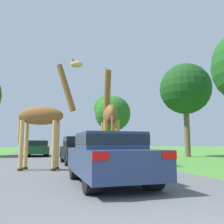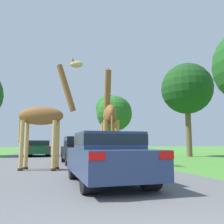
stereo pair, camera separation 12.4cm
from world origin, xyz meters
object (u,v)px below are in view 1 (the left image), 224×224
object	(u,v)px
car_far_ahead	(85,148)
tree_mid_field	(107,108)
giraffe_near_road	(109,117)
tree_right_cluster	(113,114)
car_queue_right	(37,148)
giraffe_companion	(44,117)
car_queue_left	(79,149)
car_lead_maroon	(109,156)
tree_centre_back	(185,89)

from	to	relation	value
car_far_ahead	tree_mid_field	size ratio (longest dim) A/B	0.59
giraffe_near_road	car_far_ahead	size ratio (longest dim) A/B	1.05
tree_right_cluster	car_queue_right	bearing A→B (deg)	-173.75
tree_mid_field	giraffe_companion	bearing A→B (deg)	-112.35
car_queue_left	tree_right_cluster	xyz separation A→B (m)	(5.06, 9.82, 3.39)
car_queue_left	car_far_ahead	world-z (taller)	car_queue_left
giraffe_companion	giraffe_near_road	bearing A→B (deg)	102.93
giraffe_near_road	tree_right_cluster	xyz separation A→B (m)	(4.21, 12.97, 1.87)
giraffe_near_road	car_lead_maroon	distance (m)	4.27
car_far_ahead	car_queue_right	bearing A→B (deg)	132.13
car_queue_right	car_queue_left	size ratio (longest dim) A/B	1.12
tree_centre_back	tree_right_cluster	bearing A→B (deg)	131.55
car_lead_maroon	tree_mid_field	xyz separation A→B (m)	(7.42, 26.37, 5.44)
car_queue_left	tree_right_cluster	world-z (taller)	tree_right_cluster
giraffe_companion	car_far_ahead	xyz separation A→B (m)	(3.31, 7.93, -1.49)
car_far_ahead	tree_right_cluster	distance (m)	6.96
tree_right_cluster	tree_mid_field	xyz separation A→B (m)	(2.09, 9.59, 2.02)
giraffe_near_road	giraffe_companion	bearing A→B (deg)	-175.50
car_queue_right	tree_mid_field	world-z (taller)	tree_mid_field
tree_centre_back	tree_right_cluster	xyz separation A→B (m)	(-4.98, 5.62, -1.70)
giraffe_companion	tree_centre_back	xyz separation A→B (m)	(12.04, 7.08, 3.62)
car_queue_right	car_queue_left	xyz separation A→B (m)	(2.29, -9.01, 0.06)
giraffe_near_road	giraffe_companion	distance (m)	2.87
car_far_ahead	tree_mid_field	xyz separation A→B (m)	(5.85, 14.36, 5.44)
car_lead_maroon	tree_centre_back	world-z (taller)	tree_centre_back
car_far_ahead	tree_centre_back	world-z (taller)	tree_centre_back
car_lead_maroon	car_queue_right	xyz separation A→B (m)	(-2.02, 15.97, -0.03)
giraffe_companion	tree_centre_back	distance (m)	14.43
giraffe_near_road	tree_right_cluster	bearing A→B (deg)	81.92
car_queue_right	car_queue_left	world-z (taller)	car_queue_left
tree_right_cluster	tree_mid_field	size ratio (longest dim) A/B	0.74
giraffe_near_road	tree_right_cluster	world-z (taller)	tree_right_cluster
car_queue_right	tree_mid_field	size ratio (longest dim) A/B	0.56
car_queue_right	car_queue_left	distance (m)	9.30
giraffe_companion	car_far_ahead	distance (m)	8.72
giraffe_companion	car_queue_right	world-z (taller)	giraffe_companion
car_lead_maroon	giraffe_near_road	bearing A→B (deg)	73.59
car_lead_maroon	car_queue_left	xyz separation A→B (m)	(0.27, 6.96, 0.03)
giraffe_near_road	car_lead_maroon	xyz separation A→B (m)	(-1.12, -3.81, -1.55)
car_queue_right	car_lead_maroon	bearing A→B (deg)	-82.81
car_lead_maroon	tree_right_cluster	xyz separation A→B (m)	(5.33, 16.78, 3.42)
car_queue_left	car_far_ahead	xyz separation A→B (m)	(1.30, 5.05, -0.03)
giraffe_companion	car_queue_left	size ratio (longest dim) A/B	1.20
giraffe_companion	car_queue_right	bearing A→B (deg)	-160.34
giraffe_near_road	car_queue_right	world-z (taller)	giraffe_near_road
giraffe_near_road	tree_centre_back	distance (m)	12.29
car_lead_maroon	car_queue_right	world-z (taller)	car_lead_maroon
giraffe_near_road	car_queue_right	xyz separation A→B (m)	(-3.14, 12.16, -1.58)
giraffe_companion	tree_mid_field	distance (m)	24.41
giraffe_companion	tree_mid_field	size ratio (longest dim) A/B	0.60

